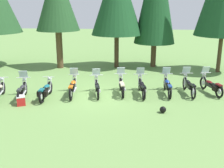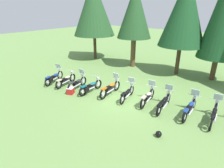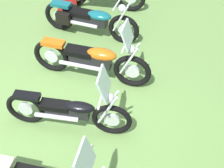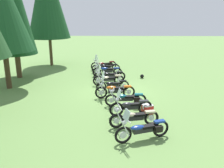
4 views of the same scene
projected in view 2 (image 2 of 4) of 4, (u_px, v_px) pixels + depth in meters
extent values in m
plane|color=#6B934C|center=(126.00, 100.00, 12.15)|extent=(80.00, 80.00, 0.00)
torus|color=black|center=(60.00, 75.00, 15.49)|extent=(0.34, 0.70, 0.71)
cylinder|color=silver|center=(60.00, 75.00, 15.49)|extent=(0.14, 0.27, 0.27)
torus|color=black|center=(48.00, 82.00, 14.06)|extent=(0.34, 0.70, 0.71)
cylinder|color=silver|center=(48.00, 82.00, 14.06)|extent=(0.14, 0.27, 0.27)
cube|color=black|center=(54.00, 77.00, 14.74)|extent=(0.48, 0.83, 0.21)
ellipsoid|color=navy|center=(56.00, 75.00, 14.89)|extent=(0.45, 0.63, 0.16)
cube|color=black|center=(52.00, 77.00, 14.51)|extent=(0.42, 0.59, 0.10)
cube|color=navy|center=(48.00, 77.00, 14.01)|extent=(0.34, 0.48, 0.08)
cylinder|color=silver|center=(58.00, 72.00, 15.34)|extent=(0.16, 0.33, 0.65)
cylinder|color=silver|center=(60.00, 72.00, 15.29)|extent=(0.16, 0.33, 0.65)
cylinder|color=silver|center=(58.00, 68.00, 15.12)|extent=(0.74, 0.30, 0.04)
sphere|color=silver|center=(59.00, 69.00, 15.24)|extent=(0.22, 0.22, 0.17)
cylinder|color=silver|center=(54.00, 79.00, 14.57)|extent=(0.36, 0.78, 0.08)
cube|color=silver|center=(58.00, 66.00, 15.07)|extent=(0.47, 0.30, 0.39)
cube|color=black|center=(47.00, 79.00, 14.25)|extent=(0.24, 0.35, 0.26)
cube|color=black|center=(51.00, 80.00, 14.15)|extent=(0.24, 0.35, 0.26)
torus|color=black|center=(72.00, 78.00, 14.93)|extent=(0.26, 0.69, 0.68)
cylinder|color=silver|center=(72.00, 78.00, 14.93)|extent=(0.10, 0.26, 0.25)
torus|color=black|center=(59.00, 85.00, 13.62)|extent=(0.26, 0.69, 0.68)
cylinder|color=silver|center=(59.00, 85.00, 13.62)|extent=(0.10, 0.26, 0.25)
cube|color=black|center=(66.00, 80.00, 14.23)|extent=(0.40, 0.82, 0.23)
ellipsoid|color=beige|center=(68.00, 77.00, 14.36)|extent=(0.40, 0.61, 0.18)
cube|color=black|center=(64.00, 79.00, 14.01)|extent=(0.38, 0.57, 0.10)
cube|color=beige|center=(59.00, 80.00, 13.56)|extent=(0.30, 0.48, 0.08)
cylinder|color=silver|center=(71.00, 74.00, 14.80)|extent=(0.11, 0.34, 0.65)
cylinder|color=silver|center=(73.00, 75.00, 14.73)|extent=(0.11, 0.34, 0.65)
cylinder|color=silver|center=(71.00, 71.00, 14.57)|extent=(0.76, 0.20, 0.04)
sphere|color=silver|center=(72.00, 72.00, 14.69)|extent=(0.20, 0.20, 0.17)
cylinder|color=silver|center=(66.00, 82.00, 14.06)|extent=(0.25, 0.79, 0.08)
torus|color=black|center=(83.00, 81.00, 14.19)|extent=(0.25, 0.73, 0.72)
cylinder|color=silver|center=(83.00, 81.00, 14.19)|extent=(0.10, 0.28, 0.28)
torus|color=black|center=(71.00, 88.00, 13.01)|extent=(0.25, 0.73, 0.72)
cylinder|color=silver|center=(71.00, 88.00, 13.01)|extent=(0.10, 0.28, 0.28)
cube|color=black|center=(77.00, 83.00, 13.56)|extent=(0.35, 0.75, 0.22)
ellipsoid|color=#2D2D33|center=(79.00, 80.00, 13.67)|extent=(0.36, 0.55, 0.17)
cube|color=black|center=(75.00, 83.00, 13.36)|extent=(0.33, 0.52, 0.10)
cube|color=#2D2D33|center=(71.00, 83.00, 12.94)|extent=(0.27, 0.47, 0.08)
cylinder|color=silver|center=(82.00, 78.00, 14.06)|extent=(0.11, 0.34, 0.65)
cylinder|color=silver|center=(83.00, 78.00, 14.00)|extent=(0.11, 0.34, 0.65)
cylinder|color=silver|center=(82.00, 74.00, 13.84)|extent=(0.73, 0.18, 0.04)
sphere|color=silver|center=(82.00, 75.00, 13.96)|extent=(0.20, 0.20, 0.17)
cylinder|color=silver|center=(77.00, 85.00, 13.41)|extent=(0.22, 0.72, 0.08)
cube|color=silver|center=(82.00, 71.00, 13.78)|extent=(0.46, 0.24, 0.39)
torus|color=black|center=(98.00, 84.00, 13.64)|extent=(0.13, 0.70, 0.70)
cylinder|color=silver|center=(98.00, 84.00, 13.64)|extent=(0.06, 0.27, 0.27)
torus|color=black|center=(83.00, 91.00, 12.50)|extent=(0.13, 0.70, 0.70)
cylinder|color=silver|center=(83.00, 91.00, 12.50)|extent=(0.06, 0.27, 0.27)
cube|color=black|center=(91.00, 86.00, 13.03)|extent=(0.25, 0.78, 0.22)
ellipsoid|color=#14606B|center=(93.00, 84.00, 13.14)|extent=(0.30, 0.56, 0.17)
cube|color=black|center=(89.00, 86.00, 12.84)|extent=(0.28, 0.52, 0.10)
cube|color=#14606B|center=(83.00, 87.00, 12.44)|extent=(0.22, 0.45, 0.08)
cylinder|color=silver|center=(97.00, 80.00, 13.53)|extent=(0.06, 0.34, 0.65)
cylinder|color=silver|center=(98.00, 81.00, 13.43)|extent=(0.06, 0.34, 0.65)
cylinder|color=silver|center=(97.00, 77.00, 13.29)|extent=(0.63, 0.06, 0.04)
sphere|color=silver|center=(98.00, 78.00, 13.41)|extent=(0.18, 0.18, 0.17)
cylinder|color=silver|center=(91.00, 89.00, 12.86)|extent=(0.11, 0.77, 0.08)
cube|color=black|center=(83.00, 88.00, 12.71)|extent=(0.15, 0.32, 0.26)
cube|color=black|center=(87.00, 90.00, 12.51)|extent=(0.15, 0.32, 0.26)
torus|color=black|center=(117.00, 86.00, 13.35)|extent=(0.18, 0.74, 0.73)
cylinder|color=silver|center=(117.00, 86.00, 13.35)|extent=(0.08, 0.28, 0.28)
torus|color=black|center=(103.00, 94.00, 12.09)|extent=(0.18, 0.74, 0.73)
cylinder|color=silver|center=(103.00, 94.00, 12.09)|extent=(0.08, 0.28, 0.28)
cube|color=black|center=(110.00, 88.00, 12.67)|extent=(0.30, 0.83, 0.27)
ellipsoid|color=#D16014|center=(112.00, 85.00, 12.78)|extent=(0.34, 0.60, 0.21)
cube|color=black|center=(108.00, 87.00, 12.45)|extent=(0.31, 0.57, 0.10)
cube|color=#D16014|center=(104.00, 89.00, 12.02)|extent=(0.25, 0.46, 0.08)
cylinder|color=silver|center=(115.00, 82.00, 13.23)|extent=(0.08, 0.34, 0.65)
cylinder|color=silver|center=(117.00, 82.00, 13.15)|extent=(0.08, 0.34, 0.65)
cylinder|color=silver|center=(116.00, 78.00, 13.00)|extent=(0.60, 0.10, 0.04)
sphere|color=silver|center=(116.00, 79.00, 13.11)|extent=(0.19, 0.19, 0.17)
cylinder|color=silver|center=(111.00, 91.00, 12.50)|extent=(0.16, 0.82, 0.08)
cube|color=silver|center=(116.00, 76.00, 12.94)|extent=(0.45, 0.19, 0.39)
torus|color=black|center=(132.00, 90.00, 12.69)|extent=(0.23, 0.68, 0.67)
cylinder|color=silver|center=(132.00, 90.00, 12.69)|extent=(0.10, 0.27, 0.26)
torus|color=black|center=(122.00, 99.00, 11.47)|extent=(0.23, 0.68, 0.67)
cylinder|color=silver|center=(122.00, 99.00, 11.47)|extent=(0.10, 0.27, 0.26)
cube|color=black|center=(127.00, 93.00, 12.05)|extent=(0.33, 0.76, 0.20)
ellipsoid|color=black|center=(129.00, 90.00, 12.17)|extent=(0.33, 0.56, 0.15)
cube|color=black|center=(126.00, 93.00, 11.85)|extent=(0.31, 0.52, 0.10)
cube|color=black|center=(123.00, 94.00, 11.42)|extent=(0.25, 0.46, 0.08)
cylinder|color=silver|center=(130.00, 86.00, 12.56)|extent=(0.11, 0.34, 0.65)
cylinder|color=silver|center=(132.00, 87.00, 12.50)|extent=(0.11, 0.34, 0.65)
cylinder|color=silver|center=(131.00, 82.00, 12.33)|extent=(0.73, 0.19, 0.04)
sphere|color=silver|center=(132.00, 84.00, 12.45)|extent=(0.20, 0.20, 0.17)
cylinder|color=silver|center=(128.00, 96.00, 11.89)|extent=(0.23, 0.74, 0.08)
cube|color=silver|center=(131.00, 80.00, 12.28)|extent=(0.46, 0.24, 0.39)
torus|color=black|center=(152.00, 94.00, 12.11)|extent=(0.21, 0.74, 0.73)
cylinder|color=silver|center=(152.00, 94.00, 12.11)|extent=(0.09, 0.28, 0.28)
torus|color=black|center=(143.00, 103.00, 10.95)|extent=(0.21, 0.74, 0.73)
cylinder|color=silver|center=(143.00, 103.00, 10.95)|extent=(0.09, 0.28, 0.28)
cube|color=black|center=(148.00, 97.00, 11.50)|extent=(0.33, 0.75, 0.20)
ellipsoid|color=beige|center=(149.00, 94.00, 11.61)|extent=(0.36, 0.55, 0.16)
cube|color=black|center=(146.00, 97.00, 11.30)|extent=(0.33, 0.52, 0.10)
cube|color=beige|center=(144.00, 97.00, 10.88)|extent=(0.27, 0.47, 0.08)
cylinder|color=silver|center=(150.00, 90.00, 11.99)|extent=(0.09, 0.34, 0.65)
cylinder|color=silver|center=(153.00, 90.00, 11.91)|extent=(0.09, 0.34, 0.65)
cylinder|color=silver|center=(152.00, 86.00, 11.76)|extent=(0.72, 0.14, 0.04)
sphere|color=silver|center=(152.00, 87.00, 11.87)|extent=(0.19, 0.19, 0.17)
cylinder|color=silver|center=(149.00, 100.00, 11.33)|extent=(0.18, 0.73, 0.08)
cube|color=silver|center=(152.00, 83.00, 11.70)|extent=(0.46, 0.21, 0.39)
torus|color=black|center=(168.00, 98.00, 11.54)|extent=(0.20, 0.70, 0.70)
cylinder|color=silver|center=(168.00, 98.00, 11.54)|extent=(0.08, 0.26, 0.26)
torus|color=black|center=(159.00, 110.00, 10.22)|extent=(0.20, 0.70, 0.70)
cylinder|color=silver|center=(159.00, 110.00, 10.22)|extent=(0.08, 0.26, 0.26)
cube|color=black|center=(164.00, 103.00, 10.84)|extent=(0.32, 0.86, 0.22)
ellipsoid|color=black|center=(165.00, 99.00, 10.97)|extent=(0.35, 0.63, 0.17)
cube|color=black|center=(163.00, 103.00, 10.62)|extent=(0.33, 0.59, 0.10)
cube|color=black|center=(160.00, 105.00, 10.16)|extent=(0.26, 0.46, 0.08)
cylinder|color=silver|center=(167.00, 94.00, 11.42)|extent=(0.08, 0.34, 0.65)
cylinder|color=silver|center=(170.00, 95.00, 11.33)|extent=(0.08, 0.34, 0.65)
cylinder|color=silver|center=(169.00, 90.00, 11.18)|extent=(0.77, 0.13, 0.04)
sphere|color=silver|center=(169.00, 91.00, 11.30)|extent=(0.19, 0.19, 0.17)
cylinder|color=silver|center=(165.00, 106.00, 10.65)|extent=(0.18, 0.84, 0.08)
cube|color=silver|center=(169.00, 87.00, 11.13)|extent=(0.46, 0.20, 0.39)
torus|color=black|center=(193.00, 104.00, 10.82)|extent=(0.15, 0.72, 0.71)
cylinder|color=silver|center=(193.00, 104.00, 10.82)|extent=(0.06, 0.27, 0.27)
torus|color=black|center=(185.00, 117.00, 9.60)|extent=(0.15, 0.72, 0.71)
cylinder|color=silver|center=(185.00, 117.00, 9.60)|extent=(0.06, 0.27, 0.27)
cube|color=black|center=(190.00, 108.00, 10.17)|extent=(0.24, 0.83, 0.27)
ellipsoid|color=navy|center=(191.00, 104.00, 10.27)|extent=(0.28, 0.59, 0.21)
cube|color=black|center=(189.00, 108.00, 9.95)|extent=(0.26, 0.56, 0.10)
cube|color=navy|center=(186.00, 111.00, 9.54)|extent=(0.21, 0.45, 0.08)
cylinder|color=silver|center=(193.00, 100.00, 10.71)|extent=(0.06, 0.34, 0.65)
cylinder|color=silver|center=(195.00, 101.00, 10.62)|extent=(0.06, 0.34, 0.65)
cylinder|color=silver|center=(195.00, 95.00, 10.48)|extent=(0.73, 0.07, 0.04)
sphere|color=silver|center=(195.00, 97.00, 10.59)|extent=(0.18, 0.18, 0.17)
cylinder|color=silver|center=(191.00, 112.00, 10.00)|extent=(0.12, 0.82, 0.08)
cube|color=silver|center=(195.00, 92.00, 10.42)|extent=(0.45, 0.17, 0.39)
torus|color=black|center=(215.00, 109.00, 10.28)|extent=(0.17, 0.74, 0.73)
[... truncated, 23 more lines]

